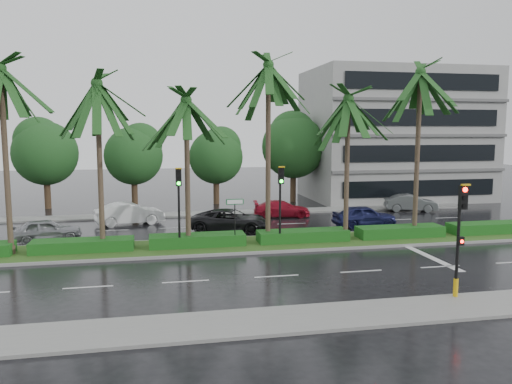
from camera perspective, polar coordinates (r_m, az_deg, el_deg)
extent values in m
plane|color=black|center=(27.16, -0.15, -6.64)|extent=(120.00, 120.00, 0.00)
cube|color=slate|center=(17.69, 6.45, -14.11)|extent=(40.00, 2.40, 0.12)
cube|color=slate|center=(38.76, -3.58, -2.41)|extent=(40.00, 2.00, 0.12)
cube|color=gray|center=(28.10, -0.55, -6.03)|extent=(36.00, 4.00, 0.14)
cube|color=#234C19|center=(28.08, -0.55, -5.88)|extent=(35.60, 3.70, 0.02)
cube|color=#164714|center=(27.82, -19.17, -5.75)|extent=(5.20, 1.40, 0.60)
cube|color=#164714|center=(27.63, -6.70, -5.49)|extent=(5.20, 1.40, 0.60)
cube|color=#164714|center=(28.71, 5.37, -5.00)|extent=(5.20, 1.40, 0.60)
cube|color=#164714|center=(30.95, 16.10, -4.37)|extent=(5.20, 1.40, 0.60)
cube|color=#164714|center=(34.10, 25.11, -3.72)|extent=(5.20, 1.40, 0.60)
cube|color=silver|center=(34.22, -22.78, -4.32)|extent=(2.00, 0.12, 0.01)
cube|color=silver|center=(22.05, -18.64, -10.27)|extent=(2.00, 0.12, 0.01)
cube|color=silver|center=(33.64, -16.07, -4.23)|extent=(2.00, 0.12, 0.01)
cube|color=silver|center=(21.88, -8.04, -10.09)|extent=(2.00, 0.12, 0.01)
cube|color=silver|center=(33.53, -9.23, -4.08)|extent=(2.00, 0.12, 0.01)
cube|color=silver|center=(22.44, 2.35, -9.58)|extent=(2.00, 0.12, 0.01)
cube|color=silver|center=(33.90, -2.44, -3.87)|extent=(2.00, 0.12, 0.01)
cube|color=silver|center=(23.68, 11.92, -8.85)|extent=(2.00, 0.12, 0.01)
cube|color=silver|center=(34.73, 4.10, -3.62)|extent=(2.00, 0.12, 0.01)
cube|color=silver|center=(25.48, 20.30, -7.99)|extent=(2.00, 0.12, 0.01)
cube|color=silver|center=(35.98, 10.27, -3.34)|extent=(2.00, 0.12, 0.01)
cube|color=silver|center=(37.62, 15.95, -3.05)|extent=(2.00, 0.12, 0.01)
cube|color=silver|center=(39.60, 21.11, -2.76)|extent=(2.00, 0.12, 0.01)
cube|color=silver|center=(27.39, 19.00, -6.90)|extent=(0.40, 6.00, 0.01)
cylinder|color=#3C3022|center=(27.94, -26.67, 2.97)|extent=(0.28, 0.28, 9.31)
cylinder|color=#3C3022|center=(28.54, -26.18, -5.94)|extent=(0.40, 0.40, 0.44)
cylinder|color=#3C3022|center=(27.21, -17.40, 2.64)|extent=(0.28, 0.28, 8.68)
cylinder|color=#3C3022|center=(27.81, -17.09, -5.85)|extent=(0.40, 0.40, 0.44)
cylinder|color=#3C3022|center=(26.94, -7.85, 1.99)|extent=(0.28, 0.28, 7.86)
cylinder|color=#3C3022|center=(27.51, -7.72, -5.73)|extent=(0.40, 0.40, 0.44)
cylinder|color=#3C3022|center=(27.80, 1.40, 4.24)|extent=(0.28, 0.28, 9.83)
cylinder|color=#3C3022|center=(28.42, 1.37, -5.26)|extent=(0.40, 0.40, 0.44)
cylinder|color=#3C3022|center=(28.81, 10.34, 2.46)|extent=(0.28, 0.28, 8.06)
cylinder|color=#3C3022|center=(29.35, 10.18, -4.97)|extent=(0.40, 0.40, 0.44)
cylinder|color=#3C3022|center=(30.96, 17.95, 4.02)|extent=(0.28, 0.28, 9.65)
cylinder|color=#3C3022|center=(31.52, 17.64, -4.37)|extent=(0.40, 0.40, 0.44)
cylinder|color=black|center=(20.49, 22.03, -6.48)|extent=(0.12, 0.12, 3.40)
cube|color=black|center=(19.96, 22.60, -0.57)|extent=(0.30, 0.18, 0.90)
cube|color=gold|center=(19.81, 22.85, 0.76)|extent=(0.34, 0.12, 0.06)
cylinder|color=#FF0C05|center=(19.85, 22.80, 0.25)|extent=(0.18, 0.04, 0.18)
cylinder|color=black|center=(19.88, 22.76, -0.61)|extent=(0.18, 0.04, 0.18)
cylinder|color=black|center=(19.92, 22.72, -1.46)|extent=(0.18, 0.04, 0.18)
cylinder|color=gold|center=(20.83, 21.86, -10.09)|extent=(0.18, 0.18, 0.70)
cube|color=black|center=(20.25, 22.34, -5.20)|extent=(0.22, 0.16, 0.32)
cylinder|color=#FF0C05|center=(20.18, 22.48, -5.25)|extent=(0.12, 0.03, 0.12)
cylinder|color=black|center=(26.71, -8.78, -2.90)|extent=(0.12, 0.12, 3.40)
cube|color=black|center=(26.25, -8.85, 1.66)|extent=(0.30, 0.18, 0.90)
cube|color=gold|center=(26.09, -8.86, 2.68)|extent=(0.34, 0.12, 0.06)
cylinder|color=black|center=(26.12, -8.85, 2.29)|extent=(0.18, 0.04, 0.18)
cylinder|color=black|center=(26.15, -8.84, 1.64)|extent=(0.18, 0.04, 0.18)
cylinder|color=#0CE519|center=(26.18, -8.83, 0.99)|extent=(0.18, 0.04, 0.18)
cylinder|color=black|center=(27.49, 2.76, -2.54)|extent=(0.12, 0.12, 3.40)
cube|color=black|center=(27.04, 2.88, 1.89)|extent=(0.30, 0.18, 0.90)
cube|color=gold|center=(26.89, 2.95, 2.89)|extent=(0.34, 0.12, 0.06)
cylinder|color=black|center=(26.92, 2.94, 2.51)|extent=(0.18, 0.04, 0.18)
cylinder|color=black|center=(26.94, 2.93, 1.87)|extent=(0.18, 0.04, 0.18)
cylinder|color=#0CE519|center=(26.97, 2.93, 1.24)|extent=(0.18, 0.04, 0.18)
cylinder|color=black|center=(27.17, -2.43, -3.51)|extent=(0.06, 0.06, 2.60)
cube|color=#0C5926|center=(26.95, -2.43, -1.12)|extent=(0.95, 0.04, 0.30)
cube|color=white|center=(26.93, -2.42, -1.13)|extent=(0.85, 0.01, 0.22)
cylinder|color=#312016|center=(44.59, -22.73, -0.14)|extent=(0.52, 0.52, 2.54)
sphere|color=#1E4218|center=(44.33, -22.93, 4.10)|extent=(5.22, 5.22, 5.22)
sphere|color=#1E4218|center=(44.60, -22.92, 5.42)|extent=(3.92, 3.92, 3.92)
cylinder|color=#312016|center=(43.75, -13.70, -0.02)|extent=(0.52, 0.52, 2.38)
sphere|color=#1E4218|center=(43.48, -13.82, 4.03)|extent=(4.90, 4.90, 4.90)
sphere|color=#1E4218|center=(43.75, -13.84, 5.30)|extent=(3.68, 3.68, 3.68)
cylinder|color=#312016|center=(44.01, -4.56, 0.14)|extent=(0.52, 0.52, 2.29)
sphere|color=#1E4218|center=(43.75, -4.60, 4.01)|extent=(4.71, 4.71, 4.71)
sphere|color=#1E4218|center=(44.01, -4.66, 5.22)|extent=(3.53, 3.53, 3.53)
cylinder|color=#312016|center=(45.33, 4.26, 0.65)|extent=(0.52, 0.52, 2.76)
sphere|color=#1E4218|center=(45.07, 4.30, 5.19)|extent=(5.69, 5.69, 5.69)
sphere|color=#1E4218|center=(45.34, 4.21, 6.60)|extent=(4.26, 4.26, 4.26)
cylinder|color=#312016|center=(47.69, 12.39, 0.68)|extent=(0.52, 0.52, 2.54)
sphere|color=#1E4218|center=(47.44, 12.49, 4.65)|extent=(5.23, 5.23, 5.23)
sphere|color=#1E4218|center=(47.69, 12.38, 5.89)|extent=(3.92, 3.92, 3.92)
cube|color=gray|center=(49.14, 15.53, 6.30)|extent=(16.00, 10.00, 12.00)
imported|color=gray|center=(31.54, -22.85, -4.04)|extent=(2.36, 4.14, 1.33)
imported|color=white|center=(35.29, -14.25, -2.41)|extent=(2.62, 4.85, 1.52)
imported|color=black|center=(31.95, -2.84, -3.26)|extent=(3.90, 5.60, 1.42)
imported|color=maroon|center=(37.31, 2.96, -1.92)|extent=(2.23, 4.39, 1.22)
imported|color=#1A1D4E|center=(34.28, 12.26, -2.69)|extent=(1.71, 4.23, 1.44)
imported|color=#55585A|center=(41.70, 17.28, -1.20)|extent=(2.54, 4.33, 1.35)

